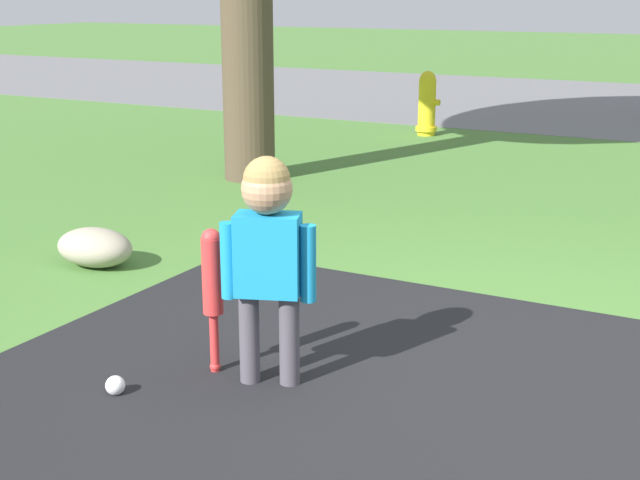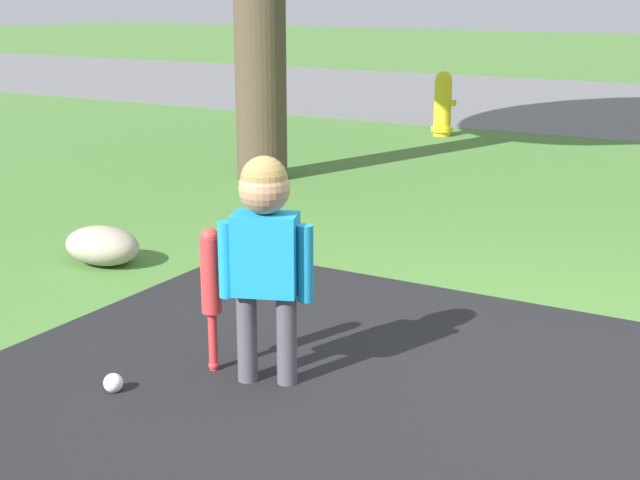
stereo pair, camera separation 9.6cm
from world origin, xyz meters
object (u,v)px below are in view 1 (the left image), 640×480
(baseball_bat, at_px, (212,281))
(fire_hydrant, at_px, (427,104))
(sports_ball, at_px, (115,385))
(child, at_px, (268,239))

(baseball_bat, xyz_separation_m, fire_hydrant, (-1.52, 5.96, -0.05))
(sports_ball, distance_m, fire_hydrant, 6.45)
(sports_ball, xyz_separation_m, fire_hydrant, (-1.31, 6.30, 0.29))
(baseball_bat, bearing_deg, child, 3.29)
(child, relative_size, baseball_bat, 1.51)
(child, xyz_separation_m, fire_hydrant, (-1.76, 5.94, -0.25))
(child, height_order, sports_ball, child)
(sports_ball, bearing_deg, child, 38.91)
(sports_ball, bearing_deg, fire_hydrant, 101.75)
(child, height_order, fire_hydrant, child)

